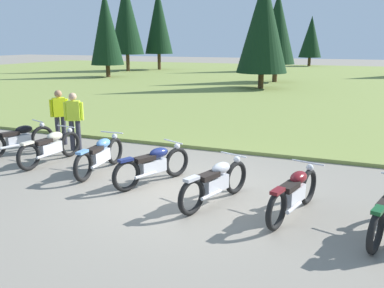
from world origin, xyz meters
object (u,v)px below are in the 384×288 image
Objects in this scene: motorcycle_navy at (153,165)px; motorcycle_cream at (51,147)px; motorcycle_sky_blue at (100,155)px; motorcycle_maroon at (294,193)px; rider_with_back_turned at (74,118)px; motorcycle_black at (19,139)px; rider_near_row_end at (60,114)px; motorcycle_silver at (216,182)px.

motorcycle_cream is at bearing 172.54° from motorcycle_navy.
motorcycle_cream and motorcycle_sky_blue have the same top height.
motorcycle_maroon is 6.92m from rider_with_back_turned.
motorcycle_navy is at bearing -9.56° from motorcycle_black.
motorcycle_navy is 3.82m from rider_with_back_turned.
rider_near_row_end reaches higher than motorcycle_navy.
rider_with_back_turned is at bearing 141.55° from motorcycle_sky_blue.
motorcycle_navy is at bearing 169.38° from motorcycle_maroon.
rider_with_back_turned is (0.80, -0.36, 0.00)m from rider_near_row_end.
motorcycle_sky_blue is at bearing 170.98° from motorcycle_navy.
rider_with_back_turned is (-3.38, 1.70, 0.51)m from motorcycle_navy.
motorcycle_silver is 5.53m from rider_with_back_turned.
motorcycle_black and motorcycle_silver have the same top height.
motorcycle_navy and motorcycle_maroon have the same top height.
motorcycle_sky_blue is 3.24m from rider_near_row_end.
motorcycle_maroon is at bearing -10.62° from motorcycle_navy.
motorcycle_cream is 1.08× the size of motorcycle_navy.
motorcycle_sky_blue is 4.74m from motorcycle_maroon.
motorcycle_silver is (3.18, -0.81, 0.00)m from motorcycle_sky_blue.
motorcycle_sky_blue is (1.63, -0.17, 0.00)m from motorcycle_cream.
motorcycle_navy is 1.17× the size of rider_with_back_turned.
motorcycle_navy is 4.69m from rider_near_row_end.
motorcycle_sky_blue is at bearing 169.91° from motorcycle_maroon.
motorcycle_black is 0.95× the size of motorcycle_cream.
motorcycle_silver and motorcycle_maroon have the same top height.
motorcycle_black is 1.03× the size of motorcycle_navy.
motorcycle_maroon is (4.67, -0.83, 0.00)m from motorcycle_sky_blue.
motorcycle_navy is 1.73m from motorcycle_silver.
motorcycle_cream is 1.00× the size of motorcycle_sky_blue.
rider_near_row_end reaches higher than motorcycle_silver.
rider_with_back_turned is at bearing 38.01° from motorcycle_black.
motorcycle_silver is at bearing -24.27° from rider_near_row_end.
rider_with_back_turned reaches higher than motorcycle_sky_blue.
motorcycle_cream is 1.26× the size of rider_with_back_turned.
motorcycle_black is 1.19× the size of rider_with_back_turned.
rider_near_row_end is 1.00× the size of rider_with_back_turned.
motorcycle_sky_blue is 1.08× the size of motorcycle_navy.
motorcycle_black is 1.60m from rider_with_back_turned.
motorcycle_sky_blue is at bearing -38.45° from rider_with_back_turned.
motorcycle_black is at bearing -106.91° from rider_near_row_end.
motorcycle_sky_blue is 1.57m from motorcycle_navy.
motorcycle_black is at bearing 170.01° from motorcycle_maroon.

